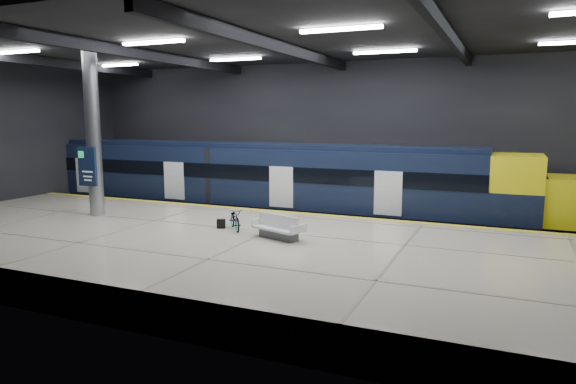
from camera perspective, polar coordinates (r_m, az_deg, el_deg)
The scene contains 10 objects.
ground at distance 19.89m, azimuth -1.07°, elevation -6.91°, with size 30.00×30.00×0.00m, color black.
room_shell at distance 19.20m, azimuth -1.11°, elevation 9.80°, with size 30.10×16.10×8.05m.
platform at distance 17.58m, azimuth -4.47°, elevation -7.13°, with size 30.00×11.00×1.10m, color beige.
safety_strip at distance 22.11m, azimuth 1.88°, elevation -2.41°, with size 30.00×0.40×0.01m, color gold.
rails at distance 24.85m, azimuth 4.20°, elevation -3.63°, with size 30.00×1.52×0.16m.
train at distance 25.60m, azimuth -1.93°, elevation 1.23°, with size 29.40×2.84×3.79m.
bench at distance 17.61m, azimuth -1.07°, elevation -4.26°, with size 2.04×1.38×0.83m.
bicycle at distance 19.04m, azimuth -5.90°, elevation -2.98°, with size 0.54×1.55×0.82m, color #99999E.
pannier_bag at distance 19.38m, azimuth -7.44°, elevation -3.51°, with size 0.30×0.18×0.35m, color black.
info_column at distance 22.92m, azimuth -20.87°, elevation 5.88°, with size 0.90×0.78×6.90m.
Camera 1 is at (7.95, -17.47, 5.25)m, focal length 32.00 mm.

